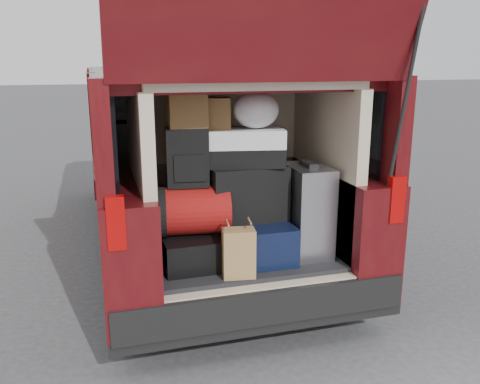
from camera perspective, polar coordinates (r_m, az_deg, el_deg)
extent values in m
plane|color=#3A3A3C|center=(3.67, 1.04, -16.03)|extent=(80.00, 80.00, 0.00)
cylinder|color=black|center=(3.75, -13.07, -10.20)|extent=(0.24, 0.64, 0.64)
cylinder|color=black|center=(4.14, 10.38, -7.62)|extent=(0.24, 0.64, 0.64)
cylinder|color=black|center=(6.89, -14.77, 1.12)|extent=(0.24, 0.64, 0.64)
cylinder|color=black|center=(7.11, -1.46, 2.02)|extent=(0.24, 0.64, 0.64)
cube|color=black|center=(5.42, -5.46, -2.74)|extent=(1.90, 4.85, 0.08)
cube|color=#4A090E|center=(5.22, -14.06, 1.22)|extent=(0.33, 4.85, 0.80)
cube|color=#4A090E|center=(5.50, 2.49, 2.31)|extent=(0.33, 4.85, 0.80)
cube|color=#4A090E|center=(5.18, -5.86, 12.99)|extent=(1.82, 4.46, 0.10)
cube|color=black|center=(5.01, -15.64, 9.15)|extent=(0.12, 4.25, 0.68)
cube|color=black|center=(5.33, 3.91, 9.95)|extent=(0.12, 4.25, 0.68)
cube|color=black|center=(3.24, 2.63, -12.43)|extent=(1.86, 0.16, 0.22)
cube|color=#990505|center=(2.82, -13.78, -3.40)|extent=(0.10, 0.06, 0.30)
cube|color=#990505|center=(3.34, 17.08, -0.78)|extent=(0.10, 0.06, 0.30)
cube|color=black|center=(3.68, -0.20, -6.93)|extent=(1.24, 1.05, 0.06)
cube|color=beige|center=(3.38, -11.02, 1.62)|extent=(0.08, 1.05, 1.15)
cube|color=beige|center=(3.73, 9.59, 2.89)|extent=(0.08, 1.05, 1.15)
cube|color=beige|center=(4.03, -2.39, 3.93)|extent=(1.34, 0.06, 1.15)
cube|color=beige|center=(3.42, -0.22, 12.27)|extent=(1.34, 1.05, 0.06)
cylinder|color=black|center=(3.17, 18.33, 9.91)|extent=(0.02, 0.90, 0.76)
cube|color=black|center=(3.77, -0.20, -10.39)|extent=(1.24, 1.05, 0.55)
cube|color=black|center=(3.43, -5.80, -6.25)|extent=(0.39, 0.53, 0.21)
cube|color=black|center=(3.51, 1.30, -5.21)|extent=(0.49, 0.60, 0.26)
cube|color=white|center=(3.55, 7.53, -2.03)|extent=(0.26, 0.42, 0.62)
cube|color=#A4824A|center=(3.18, -0.15, -6.88)|extent=(0.22, 0.15, 0.31)
cube|color=#9E0E13|center=(3.34, -5.42, -2.05)|extent=(0.52, 0.37, 0.32)
cube|color=black|center=(3.46, 0.71, -0.02)|extent=(0.53, 0.34, 0.38)
cube|color=black|center=(3.29, -5.92, 3.93)|extent=(0.29, 0.19, 0.38)
cube|color=white|center=(3.40, 0.23, 5.06)|extent=(0.59, 0.38, 0.25)
cube|color=brown|center=(3.26, -5.97, 9.16)|extent=(0.25, 0.21, 0.22)
cube|color=brown|center=(3.35, -2.97, 8.81)|extent=(0.23, 0.20, 0.20)
ellipsoid|color=silver|center=(3.38, 1.80, 9.19)|extent=(0.31, 0.29, 0.24)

